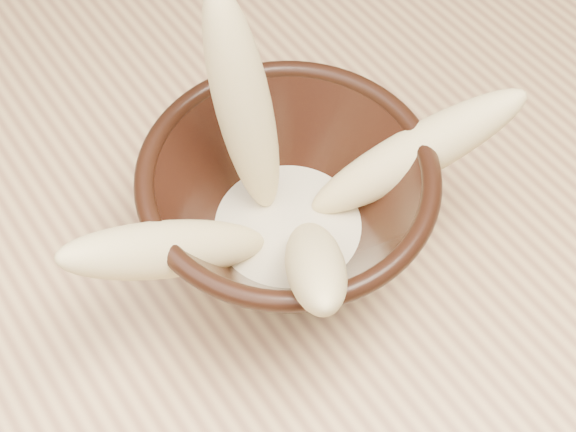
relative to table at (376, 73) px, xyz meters
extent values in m
plane|color=tan|center=(0.00, 0.00, -0.67)|extent=(4.00, 4.00, 0.00)
cube|color=#E2B97C|center=(0.00, 0.00, 0.06)|extent=(1.20, 0.80, 0.04)
cylinder|color=black|center=(-0.22, -0.16, 0.08)|extent=(0.08, 0.08, 0.01)
cylinder|color=black|center=(-0.22, -0.16, 0.10)|extent=(0.08, 0.08, 0.01)
torus|color=black|center=(-0.22, -0.16, 0.17)|extent=(0.19, 0.19, 0.01)
cylinder|color=beige|center=(-0.22, -0.16, 0.11)|extent=(0.11, 0.11, 0.01)
ellipsoid|color=#F0DF8E|center=(-0.22, -0.12, 0.20)|extent=(0.04, 0.07, 0.17)
ellipsoid|color=#F0DF8E|center=(-0.30, -0.15, 0.16)|extent=(0.14, 0.04, 0.12)
ellipsoid|color=#F0DF8E|center=(-0.14, -0.18, 0.16)|extent=(0.15, 0.09, 0.12)
ellipsoid|color=#F0DF8E|center=(-0.24, -0.21, 0.16)|extent=(0.10, 0.13, 0.12)
camera|label=1|loc=(-0.38, -0.40, 0.56)|focal=50.00mm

